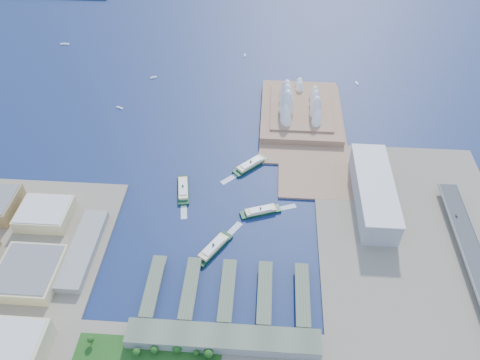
# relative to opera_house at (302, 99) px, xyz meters

# --- Properties ---
(ground) EXTENTS (3000.00, 3000.00, 0.00)m
(ground) POSITION_rel_opera_house_xyz_m (-105.00, -280.00, -32.00)
(ground) COLOR #11214F
(ground) RESTS_ON ground
(east_land) EXTENTS (240.00, 500.00, 3.00)m
(east_land) POSITION_rel_opera_house_xyz_m (135.00, -330.00, -30.50)
(east_land) COLOR gray
(east_land) RESTS_ON ground
(peninsula) EXTENTS (135.00, 220.00, 3.00)m
(peninsula) POSITION_rel_opera_house_xyz_m (2.50, -20.00, -30.50)
(peninsula) COLOR #976F52
(peninsula) RESTS_ON ground
(opera_house) EXTENTS (134.00, 180.00, 58.00)m
(opera_house) POSITION_rel_opera_house_xyz_m (0.00, 0.00, 0.00)
(opera_house) COLOR white
(opera_house) RESTS_ON peninsula
(toaster_building) EXTENTS (45.00, 155.00, 35.00)m
(toaster_building) POSITION_rel_opera_house_xyz_m (90.00, -200.00, -11.50)
(toaster_building) COLOR #99999E
(toaster_building) RESTS_ON east_land
(ferry_wharves) EXTENTS (184.00, 90.00, 9.30)m
(ferry_wharves) POSITION_rel_opera_house_xyz_m (-91.00, -355.00, -27.35)
(ferry_wharves) COLOR #505D46
(ferry_wharves) RESTS_ON ground
(terminal_building) EXTENTS (200.00, 28.00, 12.00)m
(terminal_building) POSITION_rel_opera_house_xyz_m (-90.00, -415.00, -23.00)
(terminal_building) COLOR gray
(terminal_building) RESTS_ON south_land
(ferry_a) EXTENTS (24.23, 59.00, 10.84)m
(ferry_a) POSITION_rel_opera_house_xyz_m (-166.75, -193.78, -26.58)
(ferry_a) COLOR #0C331A
(ferry_a) RESTS_ON ground
(ferry_b) EXTENTS (52.81, 52.71, 11.25)m
(ferry_b) POSITION_rel_opera_house_xyz_m (-75.94, -136.18, -26.38)
(ferry_b) COLOR #0C331A
(ferry_b) RESTS_ON ground
(ferry_c) EXTENTS (44.67, 58.19, 11.23)m
(ferry_c) POSITION_rel_opera_house_xyz_m (-113.37, -293.85, -26.39)
(ferry_c) COLOR #0C331A
(ferry_c) RESTS_ON ground
(ferry_d) EXTENTS (55.43, 30.90, 10.20)m
(ferry_d) POSITION_rel_opera_house_xyz_m (-58.27, -227.87, -26.90)
(ferry_d) COLOR #0C331A
(ferry_d) RESTS_ON ground
(boat_a) EXTENTS (12.41, 8.44, 2.39)m
(boat_a) POSITION_rel_opera_house_xyz_m (-306.48, -1.32, -30.81)
(boat_a) COLOR white
(boat_a) RESTS_ON ground
(boat_b) EXTENTS (11.86, 8.29, 3.04)m
(boat_b) POSITION_rel_opera_house_xyz_m (-268.82, 99.77, -30.48)
(boat_b) COLOR white
(boat_b) RESTS_ON ground
(boat_c) EXTENTS (5.37, 10.89, 2.36)m
(boat_c) POSITION_rel_opera_house_xyz_m (105.84, 105.86, -30.82)
(boat_c) COLOR white
(boat_c) RESTS_ON ground
(boat_d) EXTENTS (18.20, 4.17, 3.06)m
(boat_d) POSITION_rel_opera_house_xyz_m (-478.64, 217.81, -30.47)
(boat_d) COLOR white
(boat_d) RESTS_ON ground
(boat_e) EXTENTS (3.52, 10.17, 2.47)m
(boat_e) POSITION_rel_opera_house_xyz_m (-104.75, 195.86, -30.76)
(boat_e) COLOR white
(boat_e) RESTS_ON ground
(car_c) EXTENTS (2.05, 5.05, 1.47)m
(car_c) POSITION_rel_opera_house_xyz_m (191.00, -231.48, -16.42)
(car_c) COLOR slate
(car_c) RESTS_ON expressway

